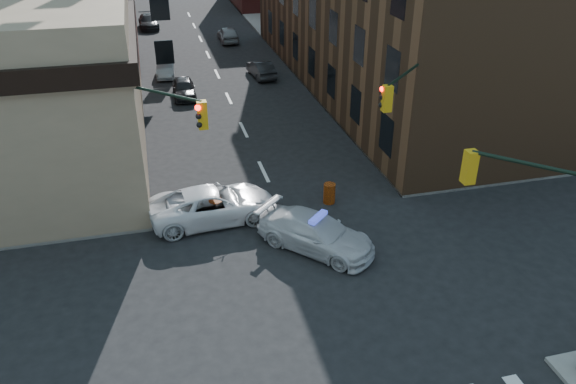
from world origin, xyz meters
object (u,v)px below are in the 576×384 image
pedestrian_a (82,213)px  barrel_road (329,193)px  barricade_nw_a (96,222)px  parked_car_wnear (184,88)px  pickup (213,205)px  police_car (316,233)px  parked_car_enear (261,69)px  parked_car_wfar (166,68)px  barrel_bank (216,211)px  pedestrian_b (4,223)px

pedestrian_a → barrel_road: 11.26m
pedestrian_a → barricade_nw_a: pedestrian_a is taller
parked_car_wnear → pickup: bearing=-89.4°
police_car → barrel_road: (1.74, 3.53, -0.24)m
police_car → parked_car_enear: 24.05m
pickup → parked_car_wfar: 22.75m
parked_car_wnear → police_car: bearing=-78.7°
barrel_bank → pickup: bearing=117.2°
parked_car_wnear → pedestrian_a: size_ratio=2.08×
parked_car_enear → barrel_road: bearing=81.5°
police_car → parked_car_enear: bearing=40.6°
barricade_nw_a → pedestrian_b: bearing=-179.4°
parked_car_wnear → barricade_nw_a: (-5.32, -17.16, -0.10)m
barrel_bank → parked_car_wfar: bearing=92.2°
pickup → parked_car_enear: size_ratio=1.44×
parked_car_wfar → parked_car_enear: size_ratio=0.97×
barrel_road → parked_car_wnear: bearing=107.6°
parked_car_enear → barricade_nw_a: (-11.66, -20.41, -0.09)m
pedestrian_a → barrel_road: (11.24, 0.00, -0.58)m
pickup → barricade_nw_a: pickup is taller
pedestrian_b → pedestrian_a: bearing=13.7°
parked_car_wfar → barrel_road: bearing=-69.7°
parked_car_wfar → pedestrian_b: (-8.00, -22.53, 0.42)m
parked_car_wfar → police_car: bearing=-75.4°
parked_car_enear → barrel_road: parked_car_enear is taller
parked_car_wnear → pedestrian_a: (-5.81, -17.12, 0.42)m
barrel_road → parked_car_enear: bearing=87.4°
pickup → parked_car_wfar: (-0.78, 22.73, -0.16)m
parked_car_wnear → barricade_nw_a: size_ratio=3.51×
parked_car_wnear → parked_car_wfar: size_ratio=1.01×
parked_car_wnear → pedestrian_b: (-8.95, -17.12, 0.39)m
parked_car_wnear → barrel_bank: (-0.07, -17.52, -0.11)m
pickup → barrel_road: pickup is taller
barrel_road → pedestrian_a: bearing=180.0°
police_car → barrel_bank: police_car is taller
parked_car_enear → barrel_road: (-0.92, -20.37, -0.15)m
pickup → pedestrian_b: size_ratio=3.16×
barrel_road → barrel_bank: size_ratio=0.91×
barrel_road → barricade_nw_a: (-10.75, -0.04, 0.06)m
barrel_bank → barricade_nw_a: bearing=176.1°
parked_car_enear → barricade_nw_a: bearing=54.3°
police_car → barrel_bank: 4.90m
pedestrian_a → barrel_bank: bearing=24.6°
police_car → pedestrian_b: bearing=121.3°
parked_car_wfar → barricade_nw_a: parked_car_wfar is taller
police_car → parked_car_wfar: (-4.64, 26.07, -0.11)m
police_car → barricade_nw_a: 9.66m
police_car → pedestrian_a: pedestrian_a is taller
pedestrian_a → parked_car_wfar: bearing=106.4°
parked_car_wnear → pedestrian_b: size_ratio=2.15×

